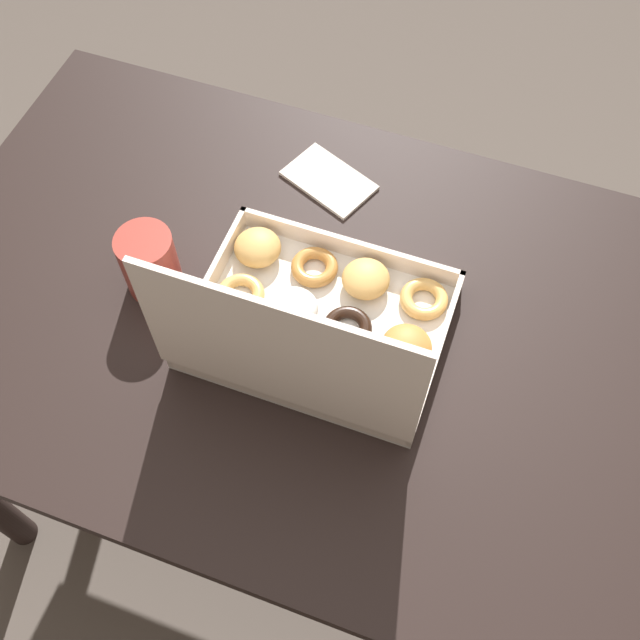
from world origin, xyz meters
TOP-DOWN VIEW (x-y plane):
  - ground_plane at (0.00, 0.00)m, footprint 8.00×8.00m
  - dining_table at (0.00, 0.00)m, footprint 1.25×0.78m
  - donut_box at (-0.00, 0.04)m, footprint 0.35×0.28m
  - coffee_mug at (0.25, 0.03)m, footprint 0.08×0.08m
  - paper_napkin at (0.07, -0.25)m, footprint 0.17×0.14m

SIDE VIEW (x-z plane):
  - ground_plane at x=0.00m, z-range 0.00..0.00m
  - dining_table at x=0.00m, z-range 0.27..1.00m
  - paper_napkin at x=0.07m, z-range 0.74..0.74m
  - donut_box at x=0.00m, z-range 0.64..0.92m
  - coffee_mug at x=0.25m, z-range 0.74..0.85m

